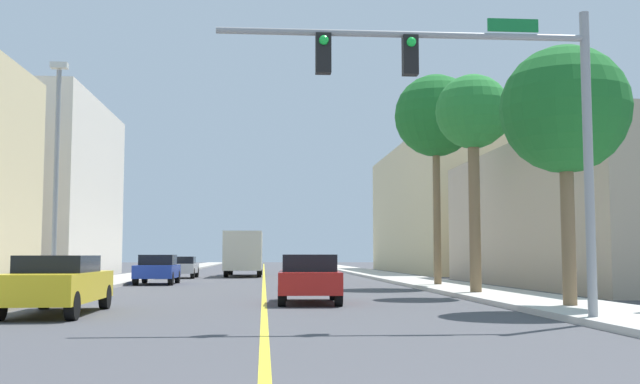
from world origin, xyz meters
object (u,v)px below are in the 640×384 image
palm_mid (473,116)px  car_silver (181,267)px  street_lamp (56,164)px  car_red (309,278)px  palm_far (436,117)px  car_blue (158,269)px  delivery_truck (244,253)px  traffic_signal_mast (481,97)px  car_yellow (58,283)px  palm_near (565,111)px

palm_mid → car_silver: 25.23m
street_lamp → car_red: size_ratio=1.90×
palm_far → car_blue: (-12.75, 4.66, -6.80)m
street_lamp → car_red: 9.46m
palm_far → car_silver: palm_far is taller
car_silver → delivery_truck: delivery_truck is taller
traffic_signal_mast → car_red: traffic_signal_mast is taller
car_red → delivery_truck: size_ratio=0.47×
traffic_signal_mast → palm_mid: palm_mid is taller
street_lamp → car_yellow: size_ratio=1.67×
street_lamp → palm_far: bearing=26.3°
palm_mid → car_red: 8.74m
car_silver → car_red: 25.24m
car_silver → car_blue: bearing=89.7°
car_silver → palm_near: bearing=114.7°
delivery_truck → palm_near: bearing=-73.6°
street_lamp → car_blue: size_ratio=1.99×
car_yellow → car_silver: bearing=-90.1°
delivery_truck → car_red: bearing=-84.2°
palm_far → car_yellow: bearing=-132.4°
palm_far → car_silver: size_ratio=2.43×
traffic_signal_mast → car_red: bearing=114.0°
car_blue → palm_far: bearing=159.7°
car_silver → car_blue: 9.74m
delivery_truck → traffic_signal_mast: bearing=-80.2°
street_lamp → car_yellow: (1.92, -6.60, -3.68)m
palm_near → car_red: palm_near is taller
traffic_signal_mast → palm_far: palm_far is taller
palm_mid → car_silver: palm_mid is taller
palm_mid → delivery_truck: palm_mid is taller
car_silver → car_red: size_ratio=0.94×
street_lamp → palm_near: 16.06m
palm_near → delivery_truck: palm_near is taller
palm_mid → car_yellow: size_ratio=1.65×
car_red → palm_mid: bearing=30.3°
palm_near → palm_mid: (-0.46, 6.83, 1.14)m
palm_mid → car_blue: (-12.47, 11.50, -5.55)m
car_blue → delivery_truck: (3.84, 13.32, 0.83)m
car_yellow → traffic_signal_mast: bearing=160.0°
traffic_signal_mast → palm_mid: size_ratio=1.04×
car_yellow → car_red: bearing=-149.7°
traffic_signal_mast → delivery_truck: size_ratio=0.91×
palm_near → palm_far: bearing=90.8°
car_red → traffic_signal_mast: bearing=-63.6°
palm_mid → car_red: size_ratio=1.88×
street_lamp → car_silver: size_ratio=2.02×
street_lamp → palm_near: size_ratio=1.15×
palm_far → car_yellow: 19.82m
palm_far → delivery_truck: palm_far is taller
car_red → car_yellow: (-6.31, -3.74, 0.01)m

